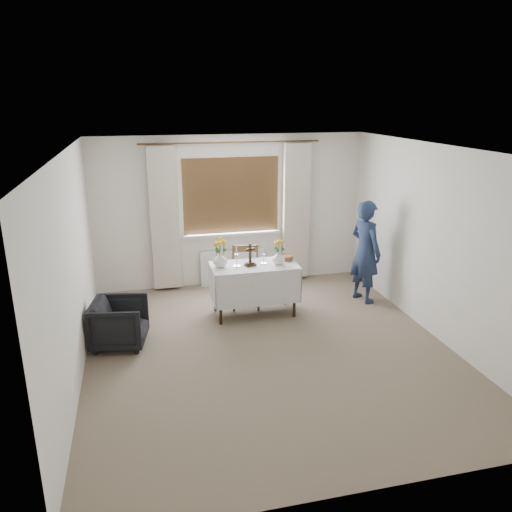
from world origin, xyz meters
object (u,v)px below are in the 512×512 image
(wooden_cross, at_px, (250,255))
(flower_vase_left, at_px, (220,260))
(wooden_chair, at_px, (246,278))
(altar_table, at_px, (254,290))
(armchair, at_px, (120,323))
(person, at_px, (365,252))
(flower_vase_right, at_px, (278,258))

(wooden_cross, bearing_deg, flower_vase_left, 155.72)
(wooden_chair, height_order, wooden_cross, wooden_cross)
(altar_table, distance_m, wooden_cross, 0.55)
(armchair, relative_size, person, 0.42)
(wooden_chair, distance_m, wooden_cross, 0.57)
(altar_table, height_order, wooden_cross, wooden_cross)
(altar_table, xyz_separation_m, person, (1.79, 0.12, 0.42))
(wooden_cross, bearing_deg, wooden_chair, 71.89)
(person, relative_size, flower_vase_right, 8.16)
(person, distance_m, flower_vase_right, 1.45)
(altar_table, distance_m, person, 1.84)
(altar_table, distance_m, flower_vase_right, 0.59)
(flower_vase_left, relative_size, flower_vase_right, 1.10)
(wooden_chair, distance_m, armchair, 2.03)
(altar_table, height_order, wooden_chair, wooden_chair)
(altar_table, bearing_deg, flower_vase_left, 176.36)
(wooden_chair, relative_size, wooden_cross, 2.85)
(armchair, relative_size, wooden_cross, 2.07)
(flower_vase_left, bearing_deg, person, 2.36)
(wooden_cross, bearing_deg, altar_table, 2.10)
(flower_vase_left, distance_m, flower_vase_right, 0.84)
(person, xyz_separation_m, wooden_cross, (-1.85, -0.15, 0.13))
(person, xyz_separation_m, flower_vase_right, (-1.44, -0.17, 0.06))
(wooden_chair, relative_size, armchair, 1.38)
(wooden_chair, height_order, flower_vase_left, flower_vase_left)
(wooden_chair, bearing_deg, flower_vase_right, -30.47)
(person, height_order, flower_vase_right, person)
(wooden_chair, xyz_separation_m, flower_vase_right, (0.41, -0.35, 0.40))
(wooden_chair, height_order, flower_vase_right, flower_vase_right)
(flower_vase_left, bearing_deg, altar_table, -3.64)
(wooden_cross, relative_size, flower_vase_right, 1.66)
(person, bearing_deg, flower_vase_right, 78.27)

